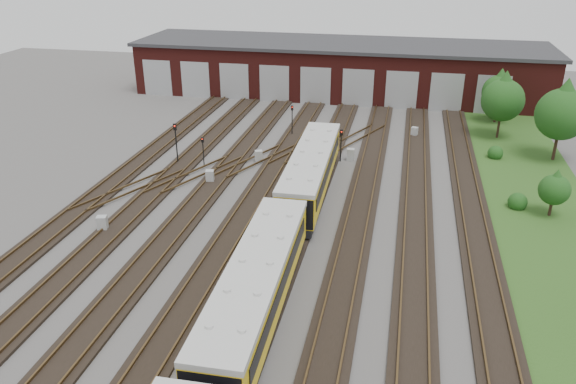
# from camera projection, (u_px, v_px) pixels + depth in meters

# --- Properties ---
(ground) EXTENTS (120.00, 120.00, 0.00)m
(ground) POSITION_uv_depth(u_px,v_px,m) (258.00, 244.00, 36.55)
(ground) COLOR #413E3D
(ground) RESTS_ON ground
(track_network) EXTENTS (30.40, 70.00, 0.33)m
(track_network) POSITION_uv_depth(u_px,v_px,m) (258.00, 238.00, 37.06)
(track_network) COLOR black
(track_network) RESTS_ON ground
(maintenance_shed) EXTENTS (51.00, 12.50, 6.35)m
(maintenance_shed) POSITION_uv_depth(u_px,v_px,m) (339.00, 68.00, 70.79)
(maintenance_shed) COLOR #4D1613
(maintenance_shed) RESTS_ON ground
(grass_verge) EXTENTS (8.00, 55.00, 0.05)m
(grass_verge) POSITION_uv_depth(u_px,v_px,m) (539.00, 205.00, 41.80)
(grass_verge) COLOR #274918
(grass_verge) RESTS_ON ground
(metro_train) EXTENTS (3.10, 47.25, 3.14)m
(metro_train) POSITION_uv_depth(u_px,v_px,m) (257.00, 288.00, 28.55)
(metro_train) COLOR black
(metro_train) RESTS_ON ground
(signal_mast_0) EXTENTS (0.32, 0.30, 3.65)m
(signal_mast_0) POSITION_uv_depth(u_px,v_px,m) (176.00, 138.00, 48.64)
(signal_mast_0) COLOR black
(signal_mast_0) RESTS_ON ground
(signal_mast_1) EXTENTS (0.24, 0.22, 2.68)m
(signal_mast_1) POSITION_uv_depth(u_px,v_px,m) (203.00, 148.00, 48.19)
(signal_mast_1) COLOR black
(signal_mast_1) RESTS_ON ground
(signal_mast_2) EXTENTS (0.27, 0.25, 3.08)m
(signal_mast_2) POSITION_uv_depth(u_px,v_px,m) (292.00, 117.00, 55.80)
(signal_mast_2) COLOR black
(signal_mast_2) RESTS_ON ground
(signal_mast_3) EXTENTS (0.28, 0.26, 2.95)m
(signal_mast_3) POSITION_uv_depth(u_px,v_px,m) (341.00, 141.00, 49.26)
(signal_mast_3) COLOR black
(signal_mast_3) RESTS_ON ground
(relay_cabinet_0) EXTENTS (0.78, 0.71, 1.09)m
(relay_cabinet_0) POSITION_uv_depth(u_px,v_px,m) (102.00, 224.00, 37.99)
(relay_cabinet_0) COLOR #A8ABAD
(relay_cabinet_0) RESTS_ON ground
(relay_cabinet_1) EXTENTS (0.78, 0.73, 1.05)m
(relay_cabinet_1) POSITION_uv_depth(u_px,v_px,m) (259.00, 156.00, 49.74)
(relay_cabinet_1) COLOR #A8ABAD
(relay_cabinet_1) RESTS_ON ground
(relay_cabinet_2) EXTENTS (0.74, 0.65, 1.06)m
(relay_cabinet_2) POSITION_uv_depth(u_px,v_px,m) (210.00, 177.00, 45.50)
(relay_cabinet_2) COLOR #A8ABAD
(relay_cabinet_2) RESTS_ON ground
(relay_cabinet_3) EXTENTS (0.73, 0.67, 0.98)m
(relay_cabinet_3) POSITION_uv_depth(u_px,v_px,m) (414.00, 132.00, 56.05)
(relay_cabinet_3) COLOR #A8ABAD
(relay_cabinet_3) RESTS_ON ground
(relay_cabinet_4) EXTENTS (0.68, 0.58, 1.09)m
(relay_cabinet_4) POSITION_uv_depth(u_px,v_px,m) (350.00, 155.00, 50.05)
(relay_cabinet_4) COLOR #A8ABAD
(relay_cabinet_4) RESTS_ON ground
(tree_0) EXTENTS (4.07, 4.07, 6.75)m
(tree_0) POSITION_uv_depth(u_px,v_px,m) (504.00, 95.00, 54.08)
(tree_0) COLOR #2F1E15
(tree_0) RESTS_ON ground
(tree_1) EXTENTS (3.55, 3.55, 5.88)m
(tree_1) POSITION_uv_depth(u_px,v_px,m) (500.00, 88.00, 58.97)
(tree_1) COLOR #2F1E15
(tree_1) RESTS_ON ground
(tree_2) EXTENTS (4.50, 4.50, 7.46)m
(tree_2) POSITION_uv_depth(u_px,v_px,m) (563.00, 108.00, 48.34)
(tree_2) COLOR #2F1E15
(tree_2) RESTS_ON ground
(tree_3) EXTENTS (2.18, 2.18, 3.61)m
(tree_3) POSITION_uv_depth(u_px,v_px,m) (555.00, 186.00, 39.30)
(tree_3) COLOR #2F1E15
(tree_3) RESTS_ON ground
(bush_0) EXTENTS (1.39, 1.39, 1.39)m
(bush_0) POSITION_uv_depth(u_px,v_px,m) (518.00, 199.00, 41.14)
(bush_0) COLOR #194313
(bush_0) RESTS_ON ground
(bush_1) EXTENTS (1.35, 1.35, 1.35)m
(bush_1) POSITION_uv_depth(u_px,v_px,m) (496.00, 151.00, 50.50)
(bush_1) COLOR #194313
(bush_1) RESTS_ON ground
(bush_2) EXTENTS (1.36, 1.36, 1.36)m
(bush_2) POSITION_uv_depth(u_px,v_px,m) (497.00, 113.00, 61.51)
(bush_2) COLOR #194313
(bush_2) RESTS_ON ground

